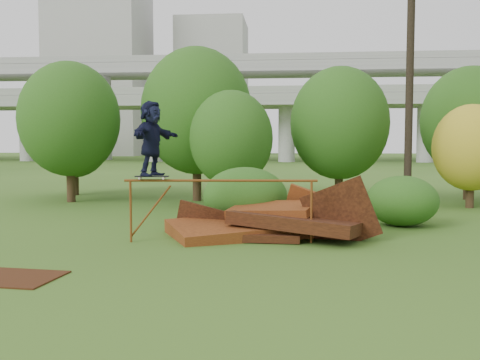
# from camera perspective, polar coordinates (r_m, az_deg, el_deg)

# --- Properties ---
(ground) EXTENTS (240.00, 240.00, 0.00)m
(ground) POSITION_cam_1_polar(r_m,az_deg,el_deg) (11.86, 2.98, -8.44)
(ground) COLOR #2D5116
(ground) RESTS_ON ground
(scrap_pile) EXTENTS (5.98, 3.87, 2.12)m
(scrap_pile) POSITION_cam_1_polar(r_m,az_deg,el_deg) (14.72, 3.07, -4.64)
(scrap_pile) COLOR #4A200D
(scrap_pile) RESTS_ON ground
(grind_rail) EXTENTS (4.91, 0.42, 1.62)m
(grind_rail) POSITION_cam_1_polar(r_m,az_deg,el_deg) (13.61, -2.08, -1.27)
(grind_rail) COLOR brown
(grind_rail) RESTS_ON ground
(skateboard) EXTENTS (0.86, 0.29, 0.09)m
(skateboard) POSITION_cam_1_polar(r_m,az_deg,el_deg) (13.79, -9.38, 0.37)
(skateboard) COLOR black
(skateboard) RESTS_ON grind_rail
(skater) EXTENTS (1.14, 1.85, 1.91)m
(skater) POSITION_cam_1_polar(r_m,az_deg,el_deg) (13.76, -9.43, 4.41)
(skater) COLOR black
(skater) RESTS_ON skateboard
(flat_plate) EXTENTS (1.98, 1.51, 0.03)m
(flat_plate) POSITION_cam_1_polar(r_m,az_deg,el_deg) (11.13, -23.45, -9.52)
(flat_plate) COLOR #3A1C0C
(flat_plate) RESTS_ON ground
(tree_0) EXTENTS (4.27, 4.27, 6.02)m
(tree_0) POSITION_cam_1_polar(r_m,az_deg,el_deg) (24.09, -17.72, 6.20)
(tree_0) COLOR black
(tree_0) RESTS_ON ground
(tree_1) EXTENTS (4.83, 4.83, 6.72)m
(tree_1) POSITION_cam_1_polar(r_m,az_deg,el_deg) (23.57, -4.65, 7.35)
(tree_1) COLOR black
(tree_1) RESTS_ON ground
(tree_2) EXTENTS (3.27, 3.27, 4.61)m
(tree_2) POSITION_cam_1_polar(r_m,az_deg,el_deg) (20.95, -0.95, 4.46)
(tree_2) COLOR black
(tree_2) RESTS_ON ground
(tree_3) EXTENTS (4.16, 4.16, 5.78)m
(tree_3) POSITION_cam_1_polar(r_m,az_deg,el_deg) (23.15, 10.58, 5.97)
(tree_3) COLOR black
(tree_3) RESTS_ON ground
(tree_4) EXTENTS (2.94, 2.94, 4.05)m
(tree_4) POSITION_cam_1_polar(r_m,az_deg,el_deg) (22.69, 23.43, 3.18)
(tree_4) COLOR black
(tree_4) RESTS_ON ground
(tree_5) EXTENTS (4.24, 4.24, 5.96)m
(tree_5) POSITION_cam_1_polar(r_m,az_deg,el_deg) (26.02, 23.28, 5.79)
(tree_5) COLOR black
(tree_5) RESTS_ON ground
(tree_6) EXTENTS (3.50, 3.50, 4.88)m
(tree_6) POSITION_cam_1_polar(r_m,az_deg,el_deg) (27.19, -17.26, 4.48)
(tree_6) COLOR black
(tree_6) RESTS_ON ground
(shrub_left) EXTENTS (2.61, 2.41, 1.81)m
(shrub_left) POSITION_cam_1_polar(r_m,az_deg,el_deg) (16.48, 0.54, -1.74)
(shrub_left) COLOR #234A13
(shrub_left) RESTS_ON ground
(shrub_right) EXTENTS (2.19, 2.01, 1.55)m
(shrub_right) POSITION_cam_1_polar(r_m,az_deg,el_deg) (17.09, 16.93, -2.15)
(shrub_right) COLOR #234A13
(shrub_right) RESTS_ON ground
(utility_pole) EXTENTS (1.40, 0.28, 10.26)m
(utility_pole) POSITION_cam_1_polar(r_m,az_deg,el_deg) (21.00, 17.67, 11.06)
(utility_pole) COLOR black
(utility_pole) RESTS_ON ground
(freeway_overpass) EXTENTS (160.00, 15.00, 13.70)m
(freeway_overpass) POSITION_cam_1_polar(r_m,az_deg,el_deg) (74.89, 5.04, 9.94)
(freeway_overpass) COLOR gray
(freeway_overpass) RESTS_ON ground
(building_left) EXTENTS (18.00, 16.00, 35.00)m
(building_left) POSITION_cam_1_polar(r_m,az_deg,el_deg) (114.28, -14.66, 11.39)
(building_left) COLOR #9E9E99
(building_left) RESTS_ON ground
(building_right) EXTENTS (14.00, 14.00, 28.00)m
(building_right) POSITION_cam_1_polar(r_m,az_deg,el_deg) (115.33, -2.92, 9.69)
(building_right) COLOR #9E9E99
(building_right) RESTS_ON ground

